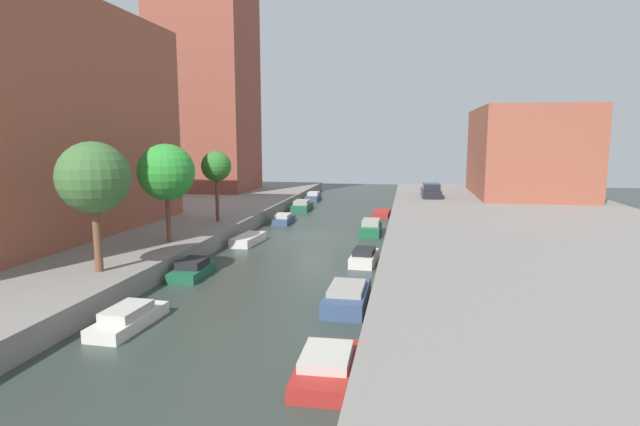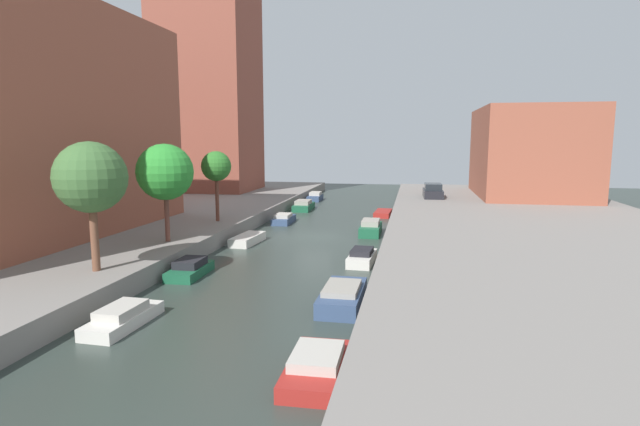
% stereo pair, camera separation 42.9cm
% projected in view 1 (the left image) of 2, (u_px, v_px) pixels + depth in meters
% --- Properties ---
extents(ground_plane, '(84.00, 84.00, 0.00)m').
position_uv_depth(ground_plane, '(315.00, 237.00, 34.46)').
color(ground_plane, '#2D3833').
extents(quay_left, '(20.00, 64.00, 1.00)m').
position_uv_depth(quay_left, '(116.00, 223.00, 36.98)').
color(quay_left, gray).
rests_on(quay_left, ground_plane).
extents(quay_right, '(20.00, 64.00, 1.00)m').
position_uv_depth(quay_right, '(546.00, 237.00, 31.80)').
color(quay_right, gray).
rests_on(quay_right, ground_plane).
extents(apartment_tower_far, '(10.00, 8.88, 25.33)m').
position_uv_depth(apartment_tower_far, '(205.00, 75.00, 54.77)').
color(apartment_tower_far, brown).
rests_on(apartment_tower_far, quay_left).
extents(low_block_right, '(10.00, 14.89, 8.80)m').
position_uv_depth(low_block_right, '(527.00, 152.00, 50.49)').
color(low_block_right, brown).
rests_on(low_block_right, quay_right).
extents(street_tree_0, '(3.04, 3.04, 5.59)m').
position_uv_depth(street_tree_0, '(94.00, 178.00, 21.06)').
color(street_tree_0, brown).
rests_on(street_tree_0, quay_left).
extents(street_tree_1, '(3.11, 3.11, 5.44)m').
position_uv_depth(street_tree_1, '(166.00, 172.00, 27.37)').
color(street_tree_1, brown).
rests_on(street_tree_1, quay_left).
extents(street_tree_2, '(2.07, 2.07, 4.87)m').
position_uv_depth(street_tree_2, '(216.00, 167.00, 34.44)').
color(street_tree_2, brown).
rests_on(street_tree_2, quay_left).
extents(parked_car, '(1.93, 4.20, 1.40)m').
position_uv_depth(parked_car, '(431.00, 191.00, 49.30)').
color(parked_car, black).
rests_on(parked_car, quay_right).
extents(moored_boat_left_0, '(1.41, 3.46, 0.79)m').
position_uv_depth(moored_boat_left_0, '(128.00, 318.00, 17.85)').
color(moored_boat_left_0, beige).
rests_on(moored_boat_left_0, ground_plane).
extents(moored_boat_left_1, '(1.46, 3.14, 0.84)m').
position_uv_depth(moored_boat_left_1, '(193.00, 269.00, 24.52)').
color(moored_boat_left_1, '#195638').
rests_on(moored_boat_left_1, ground_plane).
extents(moored_boat_left_2, '(1.50, 3.41, 0.54)m').
position_uv_depth(moored_boat_left_2, '(248.00, 239.00, 32.21)').
color(moored_boat_left_2, beige).
rests_on(moored_boat_left_2, ground_plane).
extents(moored_boat_left_3, '(1.41, 3.35, 0.76)m').
position_uv_depth(moored_boat_left_3, '(283.00, 219.00, 40.14)').
color(moored_boat_left_3, '#33476B').
rests_on(moored_boat_left_3, ground_plane).
extents(moored_boat_left_4, '(1.63, 3.78, 0.96)m').
position_uv_depth(moored_boat_left_4, '(302.00, 206.00, 47.55)').
color(moored_boat_left_4, '#195638').
rests_on(moored_boat_left_4, ground_plane).
extents(moored_boat_left_5, '(1.43, 3.34, 0.92)m').
position_uv_depth(moored_boat_left_5, '(313.00, 197.00, 55.06)').
color(moored_boat_left_5, '#33476B').
rests_on(moored_boat_left_5, ground_plane).
extents(moored_boat_right_0, '(1.65, 3.41, 0.76)m').
position_uv_depth(moored_boat_right_0, '(326.00, 366.00, 14.11)').
color(moored_boat_right_0, maroon).
rests_on(moored_boat_right_0, ground_plane).
extents(moored_boat_right_1, '(1.60, 3.98, 0.88)m').
position_uv_depth(moored_boat_right_1, '(347.00, 296.00, 20.21)').
color(moored_boat_right_1, '#33476B').
rests_on(moored_boat_right_1, ground_plane).
extents(moored_boat_right_2, '(1.42, 3.08, 0.84)m').
position_uv_depth(moored_boat_right_2, '(364.00, 257.00, 27.04)').
color(moored_boat_right_2, beige).
rests_on(moored_boat_right_2, ground_plane).
extents(moored_boat_right_3, '(1.38, 3.56, 1.06)m').
position_uv_depth(moored_boat_right_3, '(371.00, 228.00, 35.39)').
color(moored_boat_right_3, '#195638').
rests_on(moored_boat_right_3, ground_plane).
extents(moored_boat_right_4, '(1.49, 3.45, 0.45)m').
position_uv_depth(moored_boat_right_4, '(382.00, 213.00, 44.00)').
color(moored_boat_right_4, maroon).
rests_on(moored_boat_right_4, ground_plane).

